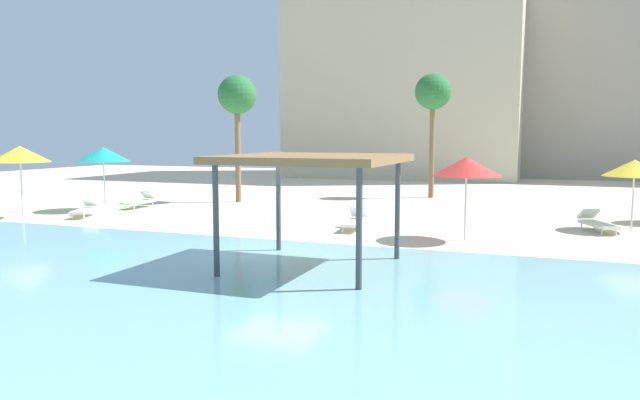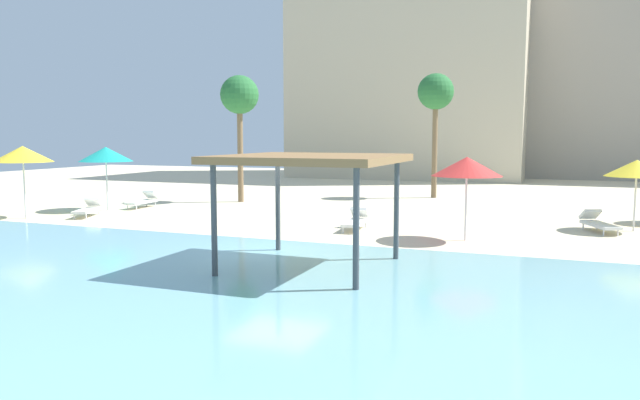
{
  "view_description": "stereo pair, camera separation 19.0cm",
  "coord_description": "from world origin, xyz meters",
  "views": [
    {
      "loc": [
        7.17,
        -15.55,
        3.31
      ],
      "look_at": [
        0.53,
        2.0,
        1.3
      ],
      "focal_mm": 33.89,
      "sensor_mm": 36.0,
      "label": 1
    },
    {
      "loc": [
        7.35,
        -15.49,
        3.31
      ],
      "look_at": [
        0.53,
        2.0,
        1.3
      ],
      "focal_mm": 33.89,
      "sensor_mm": 36.0,
      "label": 2
    }
  ],
  "objects": [
    {
      "name": "lounge_chair_3",
      "position": [
        0.87,
        4.63,
        0.33
      ],
      "size": [
        0.75,
        1.94,
        0.74
      ],
      "rotation": [
        0.0,
        0.0,
        -1.49
      ],
      "color": "white",
      "rests_on": "ground"
    },
    {
      "name": "ground_plane",
      "position": [
        0.0,
        0.0,
        0.0
      ],
      "size": [
        80.0,
        80.0,
        0.0
      ],
      "primitive_type": "plane",
      "color": "beige"
    },
    {
      "name": "beach_umbrella_yellow_3",
      "position": [
        -12.35,
        2.54,
        2.58
      ],
      "size": [
        2.3,
        2.3,
        2.9
      ],
      "color": "silver",
      "rests_on": "ground"
    },
    {
      "name": "lounge_chair_1",
      "position": [
        -10.46,
        3.96,
        0.33
      ],
      "size": [
        1.26,
        1.98,
        0.74
      ],
      "rotation": [
        0.0,
        0.0,
        -1.19
      ],
      "color": "white",
      "rests_on": "ground"
    },
    {
      "name": "lounge_chair_0",
      "position": [
        8.79,
        7.15,
        0.33
      ],
      "size": [
        1.3,
        1.98,
        0.74
      ],
      "rotation": [
        0.0,
        0.0,
        -1.17
      ],
      "color": "white",
      "rests_on": "ground"
    },
    {
      "name": "hotel_block_0",
      "position": [
        -3.72,
        33.74,
        9.73
      ],
      "size": [
        17.85,
        11.65,
        19.46
      ],
      "primitive_type": "cube",
      "color": "beige",
      "rests_on": "ground"
    },
    {
      "name": "lagoon_water",
      "position": [
        0.0,
        -5.25,
        0.02
      ],
      "size": [
        44.0,
        13.5,
        0.04
      ],
      "primitive_type": "cube",
      "color": "#7AB7C1",
      "rests_on": "ground"
    },
    {
      "name": "lounge_chair_4",
      "position": [
        -10.31,
        7.35,
        0.33
      ],
      "size": [
        0.67,
        1.92,
        0.74
      ],
      "rotation": [
        0.0,
        0.0,
        -1.54
      ],
      "color": "white",
      "rests_on": "ground"
    },
    {
      "name": "beach_umbrella_teal_1",
      "position": [
        -11.11,
        5.86,
        2.49
      ],
      "size": [
        2.33,
        2.33,
        2.81
      ],
      "color": "silver",
      "rests_on": "ground"
    },
    {
      "name": "beach_umbrella_red_2",
      "position": [
        4.78,
        3.75,
        2.34
      ],
      "size": [
        2.19,
        2.19,
        2.65
      ],
      "color": "silver",
      "rests_on": "ground"
    },
    {
      "name": "palm_tree_1",
      "position": [
        1.35,
        16.65,
        5.45
      ],
      "size": [
        1.9,
        1.9,
        6.56
      ],
      "color": "brown",
      "rests_on": "ground"
    },
    {
      "name": "shade_pavilion",
      "position": [
        1.75,
        -1.75,
        2.65
      ],
      "size": [
        4.16,
        4.16,
        2.83
      ],
      "color": "#42474C",
      "rests_on": "ground"
    },
    {
      "name": "palm_tree_2",
      "position": [
        -7.29,
        11.11,
        5.16
      ],
      "size": [
        1.9,
        1.9,
        6.27
      ],
      "color": "brown",
      "rests_on": "ground"
    },
    {
      "name": "beach_umbrella_yellow_0",
      "position": [
        9.97,
        7.8,
        2.19
      ],
      "size": [
        2.09,
        2.09,
        2.48
      ],
      "color": "silver",
      "rests_on": "ground"
    }
  ]
}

